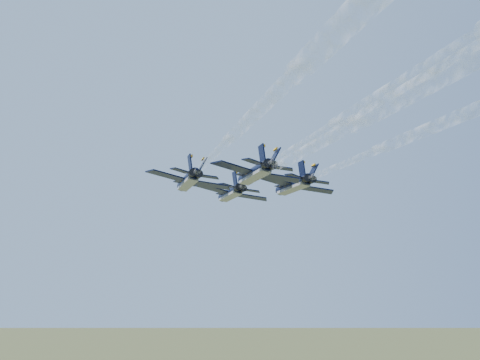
{
  "coord_description": "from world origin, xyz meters",
  "views": [
    {
      "loc": [
        -4.7,
        -86.44,
        84.9
      ],
      "look_at": [
        0.05,
        5.39,
        102.45
      ],
      "focal_mm": 40.0,
      "sensor_mm": 36.0,
      "label": 1
    }
  ],
  "objects_px": {
    "jet_right": "(292,186)",
    "jet_slot": "(254,173)",
    "jet_left": "(188,181)",
    "jet_lead": "(230,193)"
  },
  "relations": [
    {
      "from": "jet_right",
      "to": "jet_slot",
      "type": "relative_size",
      "value": 1.0
    },
    {
      "from": "jet_left",
      "to": "jet_lead",
      "type": "bearing_deg",
      "value": 47.62
    },
    {
      "from": "jet_lead",
      "to": "jet_left",
      "type": "height_order",
      "value": "same"
    },
    {
      "from": "jet_left",
      "to": "jet_right",
      "type": "height_order",
      "value": "same"
    },
    {
      "from": "jet_lead",
      "to": "jet_slot",
      "type": "distance_m",
      "value": 19.47
    },
    {
      "from": "jet_right",
      "to": "jet_lead",
      "type": "bearing_deg",
      "value": 128.82
    },
    {
      "from": "jet_lead",
      "to": "jet_slot",
      "type": "height_order",
      "value": "same"
    },
    {
      "from": "jet_left",
      "to": "jet_right",
      "type": "relative_size",
      "value": 1.0
    },
    {
      "from": "jet_left",
      "to": "jet_right",
      "type": "distance_m",
      "value": 18.43
    },
    {
      "from": "jet_right",
      "to": "jet_left",
      "type": "bearing_deg",
      "value": 179.81
    }
  ]
}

